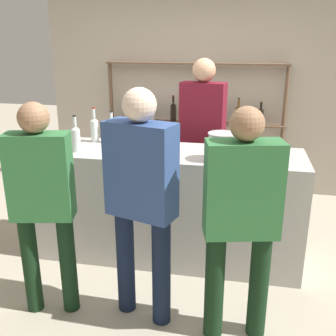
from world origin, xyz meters
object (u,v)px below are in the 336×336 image
(ice_bucket, at_px, (222,147))
(customer_center, at_px, (141,192))
(customer_left, at_px, (42,196))
(customer_right, at_px, (241,212))
(server_behind_counter, at_px, (202,131))
(counter_bottle_1, at_px, (76,138))
(wine_glass, at_px, (131,133))
(counter_bottle_3, at_px, (95,129))
(counter_bottle_2, at_px, (112,131))
(counter_bottle_0, at_px, (238,137))

(ice_bucket, xyz_separation_m, customer_center, (-0.49, -0.73, -0.16))
(customer_left, bearing_deg, ice_bucket, -67.78)
(customer_right, xyz_separation_m, server_behind_counter, (-0.45, 1.70, 0.13))
(counter_bottle_1, distance_m, ice_bucket, 1.29)
(customer_right, bearing_deg, wine_glass, 30.10)
(wine_glass, bearing_deg, counter_bottle_3, 174.38)
(counter_bottle_2, height_order, counter_bottle_3, counter_bottle_3)
(counter_bottle_0, height_order, customer_left, customer_left)
(counter_bottle_0, relative_size, counter_bottle_3, 1.04)
(counter_bottle_1, bearing_deg, customer_center, -43.03)
(counter_bottle_3, height_order, customer_center, customer_center)
(counter_bottle_0, relative_size, server_behind_counter, 0.19)
(customer_left, bearing_deg, customer_center, -95.62)
(wine_glass, relative_size, server_behind_counter, 0.08)
(wine_glass, bearing_deg, counter_bottle_1, -141.13)
(counter_bottle_1, xyz_separation_m, counter_bottle_3, (0.03, 0.37, 0.00))
(server_behind_counter, bearing_deg, customer_right, 24.15)
(counter_bottle_3, bearing_deg, counter_bottle_2, -2.82)
(counter_bottle_3, distance_m, ice_bucket, 1.32)
(counter_bottle_0, bearing_deg, server_behind_counter, 121.20)
(counter_bottle_0, distance_m, ice_bucket, 0.29)
(ice_bucket, height_order, customer_left, customer_left)
(counter_bottle_3, bearing_deg, customer_left, -87.27)
(counter_bottle_3, height_order, server_behind_counter, server_behind_counter)
(customer_left, distance_m, server_behind_counter, 1.95)
(counter_bottle_0, relative_size, ice_bucket, 1.47)
(counter_bottle_0, relative_size, customer_right, 0.22)
(customer_center, bearing_deg, wine_glass, 36.64)
(server_behind_counter, bearing_deg, customer_center, 1.21)
(ice_bucket, height_order, customer_right, customer_right)
(wine_glass, xyz_separation_m, ice_bucket, (0.88, -0.34, 0.01))
(counter_bottle_0, height_order, wine_glass, counter_bottle_0)
(counter_bottle_2, relative_size, ice_bucket, 1.30)
(counter_bottle_0, xyz_separation_m, customer_center, (-0.62, -0.99, -0.18))
(counter_bottle_3, relative_size, wine_glass, 2.35)
(customer_right, bearing_deg, counter_bottle_1, 48.22)
(counter_bottle_0, relative_size, counter_bottle_2, 1.13)
(counter_bottle_0, relative_size, counter_bottle_1, 1.07)
(counter_bottle_3, bearing_deg, customer_right, -39.29)
(counter_bottle_2, xyz_separation_m, ice_bucket, (1.08, -0.37, -0.00))
(wine_glass, xyz_separation_m, customer_center, (0.39, -1.08, -0.15))
(counter_bottle_0, height_order, customer_right, customer_right)
(counter_bottle_1, distance_m, wine_glass, 0.53)
(wine_glass, bearing_deg, counter_bottle_0, -4.88)
(counter_bottle_2, bearing_deg, customer_right, -42.85)
(counter_bottle_2, xyz_separation_m, server_behind_counter, (0.82, 0.53, -0.08))
(server_behind_counter, bearing_deg, wine_glass, -38.89)
(counter_bottle_1, relative_size, server_behind_counter, 0.18)
(customer_right, bearing_deg, counter_bottle_2, 34.26)
(server_behind_counter, bearing_deg, counter_bottle_3, -53.33)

